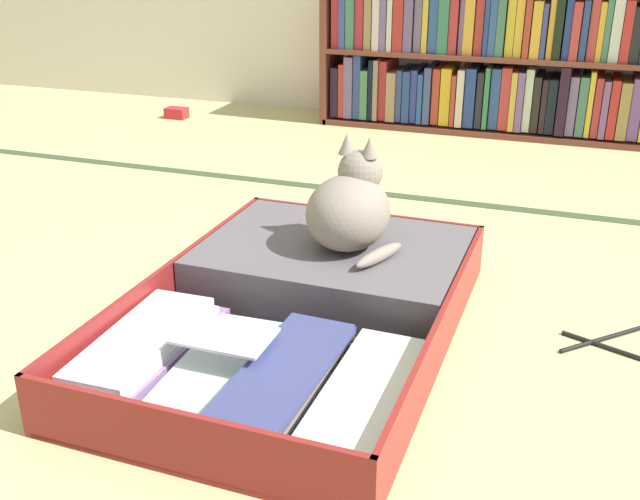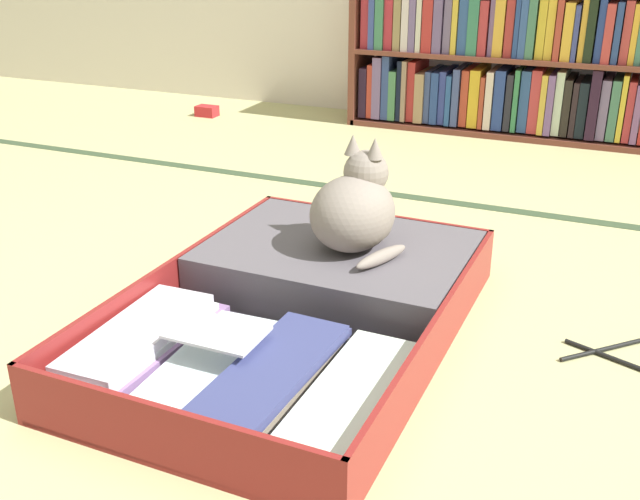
{
  "view_description": "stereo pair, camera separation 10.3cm",
  "coord_description": "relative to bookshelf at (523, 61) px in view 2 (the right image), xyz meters",
  "views": [
    {
      "loc": [
        0.48,
        -1.14,
        0.85
      ],
      "look_at": [
        -0.02,
        0.3,
        0.19
      ],
      "focal_mm": 42.34,
      "sensor_mm": 36.0,
      "label": 1
    },
    {
      "loc": [
        0.58,
        -1.1,
        0.85
      ],
      "look_at": [
        -0.02,
        0.3,
        0.19
      ],
      "focal_mm": 42.34,
      "sensor_mm": 36.0,
      "label": 2
    }
  ],
  "objects": [
    {
      "name": "open_suitcase",
      "position": [
        -0.14,
        -1.94,
        -0.26
      ],
      "size": [
        0.67,
        1.01,
        0.13
      ],
      "color": "maroon",
      "rests_on": "ground_plane"
    },
    {
      "name": "ground_plane",
      "position": [
        -0.08,
        -2.24,
        -0.32
      ],
      "size": [
        10.0,
        10.0,
        0.0
      ],
      "primitive_type": "plane",
      "color": "#C0BE82"
    },
    {
      "name": "small_red_pouch",
      "position": [
        -1.43,
        -0.24,
        -0.29
      ],
      "size": [
        0.1,
        0.07,
        0.05
      ],
      "color": "red",
      "rests_on": "ground_plane"
    },
    {
      "name": "bookshelf",
      "position": [
        0.0,
        0.0,
        0.0
      ],
      "size": [
        1.49,
        0.27,
        0.67
      ],
      "color": "brown",
      "rests_on": "ground_plane"
    },
    {
      "name": "black_cat",
      "position": [
        -0.09,
        -1.76,
        -0.09
      ],
      "size": [
        0.26,
        0.27,
        0.27
      ],
      "color": "gray",
      "rests_on": "open_suitcase"
    },
    {
      "name": "tatami_border",
      "position": [
        -0.08,
        -1.0,
        -0.32
      ],
      "size": [
        4.8,
        0.05,
        0.0
      ],
      "color": "#394D33",
      "rests_on": "ground_plane"
    }
  ]
}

